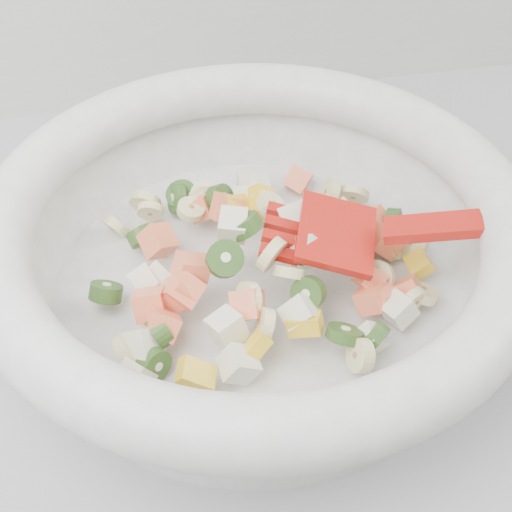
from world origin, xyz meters
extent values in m
cylinder|color=white|center=(0.09, 1.42, 0.91)|extent=(0.33, 0.33, 0.02)
torus|color=white|center=(0.09, 1.42, 0.99)|extent=(0.40, 0.40, 0.05)
cylinder|color=beige|center=(0.17, 1.38, 0.94)|extent=(0.03, 0.03, 0.03)
cylinder|color=beige|center=(0.11, 1.47, 0.95)|extent=(0.03, 0.04, 0.04)
cylinder|color=beige|center=(-0.02, 1.50, 0.93)|extent=(0.03, 0.03, 0.03)
cylinder|color=beige|center=(0.01, 1.52, 0.93)|extent=(0.04, 0.02, 0.04)
cylinder|color=beige|center=(0.10, 1.38, 0.96)|extent=(0.03, 0.03, 0.02)
cylinder|color=beige|center=(0.16, 1.40, 0.95)|extent=(0.03, 0.04, 0.04)
cylinder|color=beige|center=(0.20, 1.42, 0.93)|extent=(0.03, 0.03, 0.03)
cylinder|color=beige|center=(0.01, 1.50, 0.94)|extent=(0.03, 0.02, 0.03)
cylinder|color=beige|center=(0.14, 1.32, 0.94)|extent=(0.02, 0.03, 0.03)
cylinder|color=beige|center=(0.06, 1.51, 0.94)|extent=(0.04, 0.04, 0.02)
cylinder|color=beige|center=(0.19, 1.49, 0.94)|extent=(0.04, 0.03, 0.03)
cylinder|color=beige|center=(0.19, 1.36, 0.94)|extent=(0.03, 0.02, 0.03)
cylinder|color=beige|center=(0.22, 1.42, 0.93)|extent=(0.03, 0.03, 0.03)
cylinder|color=beige|center=(0.05, 1.49, 0.94)|extent=(0.03, 0.03, 0.02)
cylinder|color=beige|center=(-0.02, 1.36, 0.94)|extent=(0.02, 0.03, 0.03)
cylinder|color=beige|center=(0.07, 1.37, 0.95)|extent=(0.02, 0.03, 0.03)
cylinder|color=beige|center=(0.20, 1.37, 0.93)|extent=(0.03, 0.03, 0.02)
cylinder|color=beige|center=(0.08, 1.35, 0.95)|extent=(0.02, 0.03, 0.03)
cylinder|color=beige|center=(0.06, 1.51, 0.94)|extent=(0.03, 0.03, 0.03)
cylinder|color=beige|center=(0.01, 1.31, 0.92)|extent=(0.03, 0.02, 0.03)
cylinder|color=beige|center=(0.09, 1.40, 0.97)|extent=(0.03, 0.03, 0.03)
cylinder|color=beige|center=(0.17, 1.49, 0.94)|extent=(0.02, 0.03, 0.03)
cylinder|color=beige|center=(0.11, 1.46, 0.96)|extent=(0.03, 0.03, 0.02)
cube|color=#FF6F50|center=(0.07, 1.47, 0.95)|extent=(0.03, 0.03, 0.03)
cube|color=#FF6F50|center=(0.06, 1.49, 0.94)|extent=(0.03, 0.03, 0.03)
cube|color=#FF6F50|center=(0.02, 1.46, 0.94)|extent=(0.03, 0.03, 0.03)
cube|color=#FF6F50|center=(0.19, 1.37, 0.94)|extent=(0.03, 0.03, 0.03)
cube|color=#FF6F50|center=(0.17, 1.37, 0.94)|extent=(0.03, 0.03, 0.02)
cube|color=#FF6F50|center=(0.01, 1.37, 0.94)|extent=(0.03, 0.03, 0.03)
cube|color=#FF6F50|center=(0.03, 1.39, 0.95)|extent=(0.04, 0.04, 0.04)
cube|color=#FF6F50|center=(0.07, 1.36, 0.95)|extent=(0.03, 0.03, 0.03)
cube|color=#FF6F50|center=(0.19, 1.42, 0.94)|extent=(0.03, 0.03, 0.03)
cube|color=#FF6F50|center=(0.16, 1.37, 0.94)|extent=(0.03, 0.03, 0.03)
cube|color=#FF6F50|center=(0.19, 1.45, 0.94)|extent=(0.03, 0.03, 0.03)
cube|color=#FF6F50|center=(0.16, 1.38, 0.94)|extent=(0.03, 0.03, 0.03)
cube|color=#FF6F50|center=(0.15, 1.52, 0.93)|extent=(0.03, 0.03, 0.03)
cube|color=#FF6F50|center=(0.00, 1.39, 0.94)|extent=(0.03, 0.03, 0.03)
cube|color=#FF6F50|center=(0.03, 1.39, 0.95)|extent=(0.03, 0.03, 0.03)
cube|color=#FF6F50|center=(0.04, 1.40, 0.96)|extent=(0.03, 0.03, 0.03)
cube|color=#FF6F50|center=(0.18, 1.43, 0.94)|extent=(0.03, 0.03, 0.03)
cylinder|color=#4C9030|center=(0.00, 1.47, 0.93)|extent=(0.03, 0.02, 0.03)
cylinder|color=#4C9030|center=(0.04, 1.51, 0.94)|extent=(0.02, 0.04, 0.04)
cylinder|color=#4C9030|center=(0.13, 1.34, 0.94)|extent=(0.04, 0.04, 0.02)
cylinder|color=#4C9030|center=(0.14, 1.40, 0.95)|extent=(0.03, 0.03, 0.03)
cylinder|color=#4C9030|center=(-0.03, 1.41, 0.94)|extent=(0.04, 0.04, 0.02)
cylinder|color=#4C9030|center=(0.21, 1.44, 0.94)|extent=(0.03, 0.04, 0.04)
cylinder|color=#4C9030|center=(0.07, 1.49, 0.95)|extent=(0.03, 0.03, 0.03)
cylinder|color=#4C9030|center=(0.01, 1.36, 0.94)|extent=(0.02, 0.03, 0.03)
cylinder|color=#4C9030|center=(0.12, 1.40, 0.96)|extent=(0.03, 0.03, 0.02)
cylinder|color=#4C9030|center=(0.04, 1.52, 0.94)|extent=(0.04, 0.04, 0.02)
cylinder|color=#4C9030|center=(0.15, 1.33, 0.94)|extent=(0.03, 0.03, 0.03)
cylinder|color=#4C9030|center=(0.06, 1.40, 0.97)|extent=(0.03, 0.03, 0.03)
cylinder|color=#4C9030|center=(0.00, 1.34, 0.93)|extent=(0.03, 0.02, 0.03)
cylinder|color=#4C9030|center=(0.08, 1.42, 0.97)|extent=(0.03, 0.03, 0.03)
cylinder|color=#4C9030|center=(0.11, 1.37, 0.95)|extent=(0.03, 0.03, 0.03)
cube|color=white|center=(0.10, 1.35, 0.95)|extent=(0.03, 0.02, 0.03)
cube|color=white|center=(0.07, 1.43, 0.97)|extent=(0.03, 0.03, 0.02)
cube|color=white|center=(0.10, 1.52, 0.94)|extent=(0.02, 0.02, 0.02)
cube|color=white|center=(0.00, 1.42, 0.94)|extent=(0.03, 0.03, 0.03)
cube|color=white|center=(-0.01, 1.33, 0.93)|extent=(0.03, 0.03, 0.03)
cube|color=white|center=(0.18, 1.35, 0.94)|extent=(0.03, 0.03, 0.03)
cube|color=white|center=(0.12, 1.44, 0.96)|extent=(0.03, 0.04, 0.04)
cube|color=white|center=(0.16, 1.39, 0.95)|extent=(0.02, 0.02, 0.02)
cube|color=white|center=(0.16, 1.45, 0.95)|extent=(0.03, 0.02, 0.03)
cube|color=white|center=(0.11, 1.51, 0.94)|extent=(0.02, 0.02, 0.03)
cube|color=white|center=(0.05, 1.35, 0.95)|extent=(0.03, 0.03, 0.03)
cube|color=white|center=(0.15, 1.33, 0.94)|extent=(0.02, 0.02, 0.02)
cube|color=white|center=(0.06, 1.33, 0.94)|extent=(0.03, 0.02, 0.03)
cube|color=white|center=(0.01, 1.42, 0.94)|extent=(0.03, 0.03, 0.03)
cube|color=white|center=(0.00, 1.35, 0.94)|extent=(0.03, 0.04, 0.04)
cube|color=white|center=(0.09, 1.49, 0.95)|extent=(0.03, 0.03, 0.03)
cube|color=white|center=(0.12, 1.40, 0.96)|extent=(0.03, 0.03, 0.03)
cube|color=gold|center=(0.08, 1.47, 0.96)|extent=(0.03, 0.03, 0.02)
cube|color=gold|center=(0.07, 1.34, 0.94)|extent=(0.02, 0.02, 0.03)
cube|color=gold|center=(0.03, 1.32, 0.94)|extent=(0.03, 0.02, 0.03)
cube|color=gold|center=(0.21, 1.40, 0.93)|extent=(0.02, 0.02, 0.02)
cube|color=gold|center=(0.10, 1.47, 0.96)|extent=(0.03, 0.03, 0.03)
cube|color=gold|center=(0.11, 1.35, 0.94)|extent=(0.03, 0.03, 0.02)
cube|color=#AF170F|center=(0.14, 1.41, 0.97)|extent=(0.08, 0.08, 0.02)
cube|color=#AF170F|center=(0.11, 1.44, 0.97)|extent=(0.03, 0.02, 0.01)
cube|color=#AF170F|center=(0.11, 1.43, 0.97)|extent=(0.03, 0.02, 0.01)
cube|color=#AF170F|center=(0.10, 1.41, 0.97)|extent=(0.03, 0.02, 0.01)
cube|color=#AF170F|center=(0.10, 1.40, 0.97)|extent=(0.03, 0.02, 0.01)
camera|label=1|loc=(0.01, 1.04, 1.32)|focal=50.00mm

